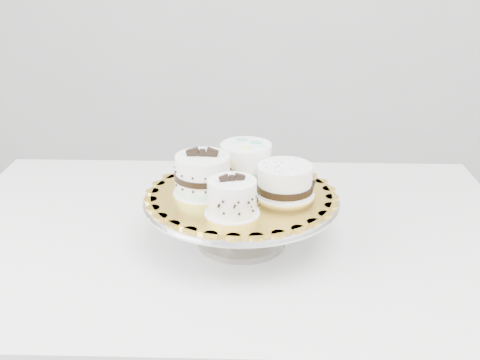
# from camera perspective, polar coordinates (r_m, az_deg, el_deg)

# --- Properties ---
(table) EXTENTS (1.28, 0.89, 0.75)m
(table) POSITION_cam_1_polar(r_m,az_deg,el_deg) (1.33, -0.91, -7.69)
(table) COLOR silver
(table) RESTS_ON floor
(cake_stand) EXTENTS (0.39, 0.39, 0.11)m
(cake_stand) POSITION_cam_1_polar(r_m,az_deg,el_deg) (1.21, 0.12, -2.94)
(cake_stand) COLOR gray
(cake_stand) RESTS_ON table
(cake_board) EXTENTS (0.37, 0.37, 0.01)m
(cake_board) POSITION_cam_1_polar(r_m,az_deg,el_deg) (1.20, 0.12, -1.40)
(cake_board) COLOR yellow
(cake_board) RESTS_ON cake_stand
(cake_swirl) EXTENTS (0.11, 0.11, 0.08)m
(cake_swirl) POSITION_cam_1_polar(r_m,az_deg,el_deg) (1.10, -0.76, -1.71)
(cake_swirl) COLOR white
(cake_swirl) RESTS_ON cake_board
(cake_banded) EXTENTS (0.12, 0.12, 0.10)m
(cake_banded) POSITION_cam_1_polar(r_m,az_deg,el_deg) (1.19, -3.53, 0.37)
(cake_banded) COLOR white
(cake_banded) RESTS_ON cake_board
(cake_dots) EXTENTS (0.14, 0.14, 0.08)m
(cake_dots) POSITION_cam_1_polar(r_m,az_deg,el_deg) (1.25, 0.57, 1.76)
(cake_dots) COLOR white
(cake_dots) RESTS_ON cake_board
(cake_ribbon) EXTENTS (0.13, 0.12, 0.07)m
(cake_ribbon) POSITION_cam_1_polar(r_m,az_deg,el_deg) (1.19, 4.32, -0.10)
(cake_ribbon) COLOR white
(cake_ribbon) RESTS_ON cake_board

